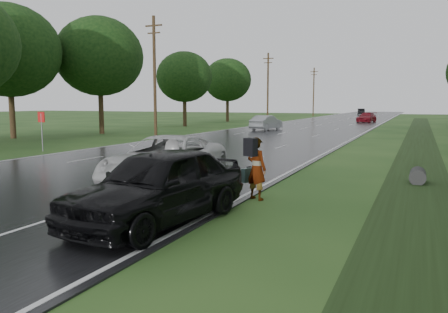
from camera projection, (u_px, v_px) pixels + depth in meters
road at (314, 126)px, 51.81m from camera, size 14.00×180.00×0.04m
edge_stripe_east at (374, 127)px, 49.06m from camera, size 0.12×180.00×0.01m
edge_stripe_west at (261, 125)px, 54.56m from camera, size 0.12×180.00×0.01m
center_line at (314, 126)px, 51.81m from camera, size 0.12×180.00×0.01m
drainage_ditch at (419, 155)px, 23.33m from camera, size 2.20×120.00×0.56m
road_sign at (42, 123)px, 25.21m from camera, size 0.50×0.06×2.30m
utility_pole_mid at (155, 74)px, 36.82m from camera, size 1.60×0.26×10.00m
utility_pole_far at (268, 86)px, 63.97m from camera, size 1.60×0.26×10.00m
utility_pole_distant at (314, 91)px, 91.12m from camera, size 1.60×0.26×10.00m
tree_west_c at (99, 56)px, 38.97m from camera, size 7.80×7.80×10.43m
tree_west_d at (184, 77)px, 51.45m from camera, size 6.60×6.60×8.80m
tree_west_e at (8, 51)px, 33.87m from camera, size 8.00×8.00×10.44m
tree_west_f at (227, 80)px, 64.33m from camera, size 7.00×7.00×9.29m
pedestrian at (256, 168)px, 12.71m from camera, size 0.89×0.93×1.83m
white_pickup at (166, 161)px, 14.76m from camera, size 3.61×6.36×1.67m
dark_sedan at (159, 185)px, 10.15m from camera, size 2.67×5.38×1.76m
silver_sedan at (266, 123)px, 44.44m from camera, size 2.21×4.71×1.49m
far_car_red at (367, 117)px, 62.41m from camera, size 2.66×5.02×1.39m
far_car_dark at (361, 112)px, 99.56m from camera, size 2.15×4.51×1.43m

